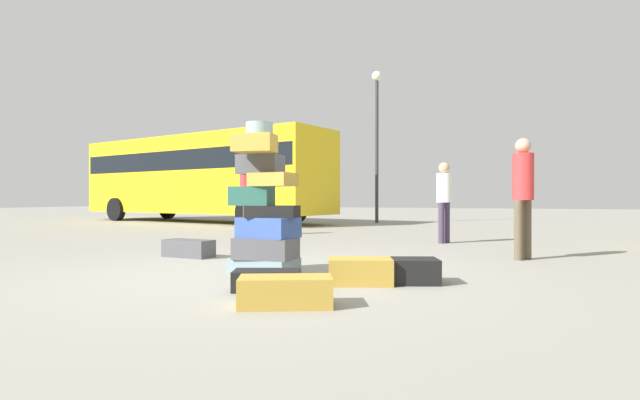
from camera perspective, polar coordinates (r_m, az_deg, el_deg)
The scene contains 12 objects.
ground_plane at distance 5.95m, azimuth -7.15°, elevation -8.44°, with size 80.00×80.00×0.00m, color gray.
suitcase_tower at distance 5.96m, azimuth -6.45°, elevation -1.49°, with size 0.83×0.73×1.80m.
suitcase_black_behind_tower at distance 5.35m, azimuth 10.57°, elevation -8.02°, with size 0.53×0.40×0.26m, color black.
suitcase_charcoal_white_trunk at distance 7.81m, azimuth -14.89°, elevation -5.40°, with size 0.78×0.34×0.26m, color #4C4C51.
suitcase_tan_foreground_near at distance 4.17m, azimuth -4.00°, elevation -10.47°, with size 0.77×0.37×0.25m, color #B28C33.
suitcase_black_foreground_far at distance 4.89m, azimuth -6.15°, elevation -9.17°, with size 0.64×0.34×0.20m, color black.
suitcase_tan_upright_blue at distance 5.22m, azimuth 4.64°, elevation -8.17°, with size 0.65×0.40×0.27m, color #B28C33.
person_bearded_onlooker at distance 11.92m, azimuth -8.51°, elevation 0.78°, with size 0.30×0.30×1.70m.
person_tourist_with_camera at distance 10.15m, azimuth 14.10°, elevation 0.58°, with size 0.30×0.32×1.61m.
person_passerby_in_red at distance 7.77m, azimuth 22.32°, elevation 1.39°, with size 0.30×0.30×1.77m.
parked_bus at distance 19.18m, azimuth -13.51°, elevation 3.03°, with size 11.03×4.96×3.15m.
lamp_post at distance 18.18m, azimuth 6.56°, elevation 8.87°, with size 0.36×0.36×5.47m.
Camera 1 is at (2.73, -5.21, 0.90)m, focal length 27.81 mm.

